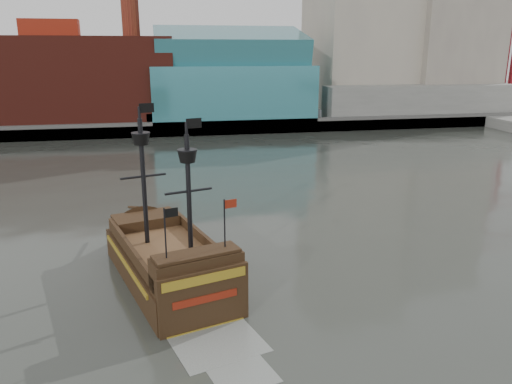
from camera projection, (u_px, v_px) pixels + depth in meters
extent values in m
plane|color=#2D302A|center=(244.00, 307.00, 29.65)|extent=(400.00, 400.00, 0.00)
cube|color=slate|center=(174.00, 111.00, 116.08)|extent=(220.00, 60.00, 2.00)
cube|color=#4C4C49|center=(182.00, 129.00, 88.19)|extent=(220.00, 1.00, 2.60)
cube|color=maroon|center=(55.00, 80.00, 90.68)|extent=(42.00, 18.00, 15.00)
cube|color=teal|center=(231.00, 92.00, 95.61)|extent=(30.00, 16.00, 10.00)
cube|color=#A69C89|center=(362.00, 0.00, 105.85)|extent=(20.00, 22.00, 46.00)
cube|color=gray|center=(447.00, 20.00, 106.62)|extent=(18.00, 18.00, 38.00)
cube|color=slate|center=(422.00, 100.00, 99.67)|extent=(40.00, 6.00, 6.00)
cube|color=teal|center=(230.00, 48.00, 93.42)|extent=(28.00, 14.94, 8.78)
cube|color=slate|center=(501.00, 98.00, 120.91)|extent=(4.00, 4.00, 3.00)
cylinder|color=maroon|center=(509.00, 35.00, 116.93)|extent=(1.40, 1.40, 32.00)
cube|color=slate|center=(509.00, 94.00, 132.25)|extent=(4.00, 4.00, 3.00)
cube|color=black|center=(168.00, 272.00, 32.83)|extent=(8.59, 13.68, 2.76)
cube|color=brown|center=(167.00, 250.00, 32.41)|extent=(7.73, 12.32, 0.32)
cube|color=black|center=(146.00, 222.00, 36.64)|extent=(5.03, 3.68, 1.06)
cube|color=black|center=(197.00, 271.00, 27.48)|extent=(5.31, 3.01, 1.91)
cube|color=black|center=(205.00, 307.00, 27.12)|extent=(5.07, 1.68, 4.24)
cube|color=olive|center=(205.00, 279.00, 26.53)|extent=(4.61, 1.39, 0.53)
cube|color=maroon|center=(205.00, 299.00, 26.85)|extent=(3.59, 1.10, 0.42)
cylinder|color=black|center=(144.00, 183.00, 32.21)|extent=(0.37, 0.37, 8.27)
cylinder|color=black|center=(189.00, 197.00, 30.11)|extent=(0.37, 0.37, 7.63)
cone|color=black|center=(141.00, 139.00, 31.42)|extent=(1.44, 1.44, 0.74)
cone|color=black|center=(187.00, 156.00, 29.41)|extent=(1.44, 1.44, 0.74)
cube|color=black|center=(146.00, 108.00, 31.11)|extent=(0.93, 0.29, 0.58)
cube|color=black|center=(194.00, 123.00, 29.10)|extent=(0.93, 0.29, 0.58)
cube|color=#969B95|center=(218.00, 343.00, 25.94)|extent=(5.38, 4.91, 0.02)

